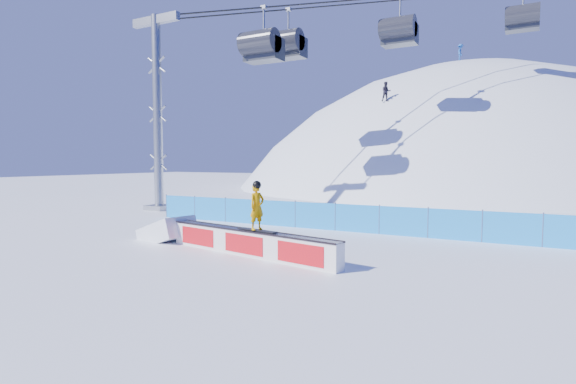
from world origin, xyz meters
The scene contains 7 objects.
ground centered at (0.00, 0.00, 0.00)m, with size 160.00×160.00×0.00m, color white.
snow_hill centered at (0.00, 42.00, -18.00)m, with size 64.00×64.00×64.00m.
safety_fence centered at (0.00, 4.50, 0.60)m, with size 22.05×0.05×1.30m.
rail_box centered at (-1.46, -1.72, 0.42)m, with size 7.10×1.86×0.86m.
snow_ramp centered at (-5.84, -0.86, 0.00)m, with size 2.09×1.39×0.78m, color white, non-canonical shape.
snowboarder centered at (-1.08, -1.79, 1.65)m, with size 1.56×0.63×1.60m.
distant_skiers centered at (3.17, 30.61, 11.37)m, with size 16.84×13.02×6.95m.
Camera 1 is at (6.62, -13.81, 3.09)m, focal length 28.00 mm.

